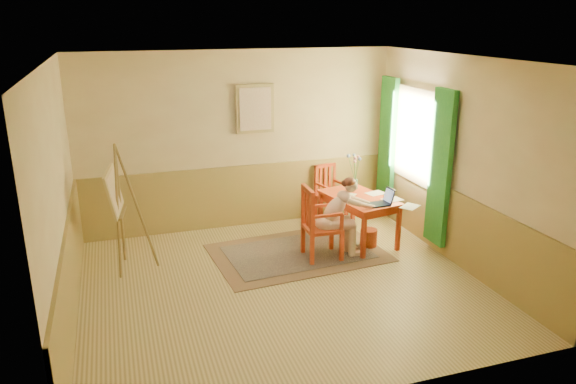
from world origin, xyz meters
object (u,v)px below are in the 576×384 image
object	(u,v)px
chair_back	(329,193)
laptop	(381,201)
figure	(340,214)
chair_left	(319,223)
easel	(117,196)
table	(359,202)

from	to	relation	value
chair_back	laptop	size ratio (longest dim) A/B	2.38
figure	chair_left	bearing A→B (deg)	175.14
chair_left	laptop	distance (m)	0.96
figure	laptop	bearing A→B (deg)	-1.74
laptop	easel	xyz separation A→B (m)	(-3.56, 0.55, 0.26)
chair_left	laptop	world-z (taller)	chair_left
table	figure	xyz separation A→B (m)	(-0.48, -0.40, 0.01)
chair_back	figure	distance (m)	1.53
chair_back	figure	bearing A→B (deg)	-106.99
table	chair_back	xyz separation A→B (m)	(-0.04, 1.05, -0.17)
table	chair_back	size ratio (longest dim) A/B	1.43
figure	laptop	size ratio (longest dim) A/B	2.98
chair_back	easel	world-z (taller)	easel
chair_back	laptop	distance (m)	1.51
chair_left	easel	size ratio (longest dim) A/B	0.61
easel	chair_left	bearing A→B (deg)	-10.86
chair_left	table	bearing A→B (deg)	25.48
figure	easel	distance (m)	3.00
chair_back	figure	size ratio (longest dim) A/B	0.80
chair_left	figure	xyz separation A→B (m)	(0.30, -0.03, 0.11)
table	easel	world-z (taller)	easel
chair_left	figure	world-z (taller)	figure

